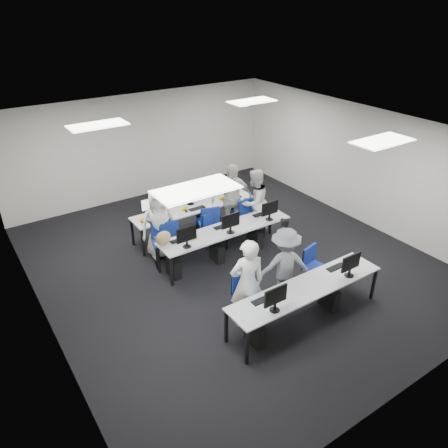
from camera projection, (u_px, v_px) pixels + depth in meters
room at (231, 201)px, 9.25m from camera, size 9.00×9.02×3.00m
ceiling_panels at (232, 133)px, 8.55m from camera, size 5.20×4.60×0.02m
desk_front at (306, 289)px, 7.88m from camera, size 3.20×0.70×0.73m
desk_mid at (226, 231)px, 9.78m from camera, size 3.20×0.70×0.73m
desk_back at (194, 208)px, 10.80m from camera, size 3.20×0.70×0.73m
equipment_front at (298, 308)px, 7.92m from camera, size 2.51×0.41×1.19m
equipment_mid at (219, 246)px, 9.82m from camera, size 2.91×0.41×1.19m
equipment_back at (201, 218)px, 11.06m from camera, size 2.91×0.41×1.19m
chair_0 at (247, 303)px, 8.14m from camera, size 0.58×0.61×0.93m
chair_1 at (315, 276)px, 8.91m from camera, size 0.55×0.58×0.92m
chair_2 at (164, 250)px, 9.78m from camera, size 0.60×0.63×0.97m
chair_3 at (215, 238)px, 10.33m from camera, size 0.48×0.51×0.86m
chair_4 at (254, 223)px, 10.99m from camera, size 0.55×0.58×0.89m
chair_5 at (169, 242)px, 10.11m from camera, size 0.60×0.63×0.94m
chair_6 at (208, 229)px, 10.64m from camera, size 0.61×0.64×0.98m
chair_7 at (241, 220)px, 11.10m from camera, size 0.48×0.52×0.94m
handbag at (163, 238)px, 9.12m from camera, size 0.39×0.29×0.29m
student_0 at (247, 283)px, 7.69m from camera, size 0.73×0.57×1.76m
student_1 at (254, 202)px, 10.78m from camera, size 0.94×0.81×1.67m
student_2 at (159, 224)px, 9.79m from camera, size 0.91×0.70×1.65m
student_3 at (232, 199)px, 10.74m from camera, size 1.14×0.67×1.82m
photographer at (284, 265)px, 8.38m from camera, size 1.16×0.92×1.57m
dslr_camera at (284, 223)px, 8.14m from camera, size 0.20×0.22×0.10m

